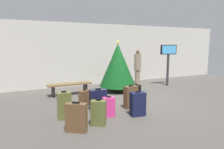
{
  "coord_description": "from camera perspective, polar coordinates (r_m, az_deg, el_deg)",
  "views": [
    {
      "loc": [
        -3.92,
        -6.16,
        2.02
      ],
      "look_at": [
        -0.63,
        0.63,
        0.9
      ],
      "focal_mm": 32.52,
      "sensor_mm": 36.0,
      "label": 1
    }
  ],
  "objects": [
    {
      "name": "traveller_0",
      "position": [
        10.27,
        7.19,
        2.22
      ],
      "size": [
        0.46,
        0.46,
        1.74
      ],
      "color": "gray",
      "rests_on": "ground_plane"
    },
    {
      "name": "holiday_tree",
      "position": [
        8.77,
        1.63,
        2.69
      ],
      "size": [
        1.59,
        1.59,
        2.18
      ],
      "color": "#4C3319",
      "rests_on": "ground_plane"
    },
    {
      "name": "suitcase_7",
      "position": [
        5.18,
        -3.83,
        -10.75
      ],
      "size": [
        0.42,
        0.38,
        0.68
      ],
      "color": "#59602D",
      "rests_on": "ground_plane"
    },
    {
      "name": "ground_plane",
      "position": [
        7.57,
        6.45,
        -7.08
      ],
      "size": [
        16.0,
        16.0,
        0.0
      ],
      "primitive_type": "plane",
      "color": "#514C47"
    },
    {
      "name": "waiting_bench",
      "position": [
        8.31,
        -11.83,
        -3.19
      ],
      "size": [
        1.74,
        0.44,
        0.48
      ],
      "color": "brown",
      "rests_on": "ground_plane"
    },
    {
      "name": "suitcase_4",
      "position": [
        6.33,
        -3.88,
        -7.12
      ],
      "size": [
        0.52,
        0.27,
        0.69
      ],
      "color": "#141938",
      "rests_on": "ground_plane"
    },
    {
      "name": "suitcase_1",
      "position": [
        5.87,
        7.25,
        -8.24
      ],
      "size": [
        0.44,
        0.29,
        0.72
      ],
      "color": "#141938",
      "rests_on": "ground_plane"
    },
    {
      "name": "suitcase_0",
      "position": [
        5.75,
        -13.28,
        -8.46
      ],
      "size": [
        0.39,
        0.31,
        0.78
      ],
      "color": "#59602D",
      "rests_on": "ground_plane"
    },
    {
      "name": "suitcase_2",
      "position": [
        6.78,
        -7.62,
        -6.62
      ],
      "size": [
        0.46,
        0.4,
        0.57
      ],
      "color": "brown",
      "rests_on": "ground_plane"
    },
    {
      "name": "suitcase_3",
      "position": [
        6.56,
        5.31,
        -6.3
      ],
      "size": [
        0.5,
        0.26,
        0.75
      ],
      "color": "brown",
      "rests_on": "ground_plane"
    },
    {
      "name": "suitcase_5",
      "position": [
        7.51,
        6.7,
        -5.02
      ],
      "size": [
        0.37,
        0.26,
        0.6
      ],
      "color": "black",
      "rests_on": "ground_plane"
    },
    {
      "name": "suitcase_6",
      "position": [
        4.87,
        -10.01,
        -11.85
      ],
      "size": [
        0.51,
        0.43,
        0.72
      ],
      "color": "brown",
      "rests_on": "ground_plane"
    },
    {
      "name": "suitcase_8",
      "position": [
        5.77,
        -0.92,
        -9.13
      ],
      "size": [
        0.38,
        0.25,
        0.59
      ],
      "color": "#E5388C",
      "rests_on": "ground_plane"
    },
    {
      "name": "flight_info_kiosk",
      "position": [
        10.28,
        15.54,
        4.6
      ],
      "size": [
        0.86,
        0.19,
        2.0
      ],
      "color": "#333338",
      "rests_on": "ground_plane"
    },
    {
      "name": "back_wall",
      "position": [
        10.44,
        -3.76,
        5.71
      ],
      "size": [
        16.0,
        0.2,
        3.05
      ],
      "primitive_type": "cube",
      "color": "beige",
      "rests_on": "ground_plane"
    }
  ]
}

